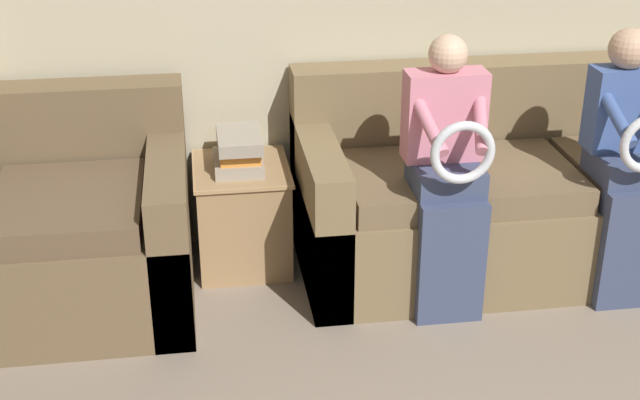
# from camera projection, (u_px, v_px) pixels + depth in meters

# --- Properties ---
(couch_main) EXTENTS (1.86, 0.86, 0.87)m
(couch_main) POSITION_uv_depth(u_px,v_px,m) (502.00, 197.00, 4.07)
(couch_main) COLOR brown
(couch_main) RESTS_ON ground_plane
(child_left_seated) EXTENTS (0.33, 0.37, 1.15)m
(child_left_seated) POSITION_uv_depth(u_px,v_px,m) (448.00, 169.00, 3.57)
(child_left_seated) COLOR #384260
(child_left_seated) RESTS_ON ground_plane
(child_right_seated) EXTENTS (0.27, 0.37, 1.15)m
(child_right_seated) POSITION_uv_depth(u_px,v_px,m) (625.00, 155.00, 3.66)
(child_right_seated) COLOR #384260
(child_right_seated) RESTS_ON ground_plane
(side_shelf) EXTENTS (0.43, 0.49, 0.48)m
(side_shelf) POSITION_uv_depth(u_px,v_px,m) (243.00, 213.00, 4.07)
(side_shelf) COLOR #9E7A51
(side_shelf) RESTS_ON ground_plane
(book_stack) EXTENTS (0.21, 0.31, 0.16)m
(book_stack) POSITION_uv_depth(u_px,v_px,m) (239.00, 151.00, 3.93)
(book_stack) COLOR gray
(book_stack) RESTS_ON side_shelf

